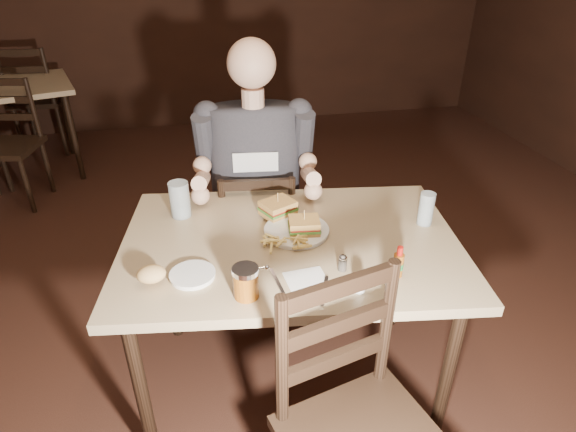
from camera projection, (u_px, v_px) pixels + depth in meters
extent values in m
plane|color=black|center=(261.00, 353.00, 2.38)|extent=(7.00, 7.00, 0.00)
cube|color=tan|center=(291.00, 245.00, 1.86)|extent=(1.40, 1.04, 0.04)
cylinder|color=black|center=(142.00, 393.00, 1.72)|extent=(0.05, 0.05, 0.73)
cylinder|color=black|center=(170.00, 276.00, 2.32)|extent=(0.05, 0.05, 0.73)
cylinder|color=black|center=(447.00, 377.00, 1.79)|extent=(0.05, 0.05, 0.73)
cylinder|color=black|center=(398.00, 267.00, 2.38)|extent=(0.05, 0.05, 0.73)
cube|color=tan|center=(15.00, 87.00, 3.84)|extent=(0.99, 0.99, 0.04)
cylinder|color=black|center=(74.00, 138.00, 3.92)|extent=(0.04, 0.04, 0.73)
cylinder|color=black|center=(65.00, 116.00, 4.41)|extent=(0.04, 0.04, 0.73)
cylinder|color=white|center=(297.00, 232.00, 1.89)|extent=(0.28, 0.28, 0.01)
ellipsoid|color=maroon|center=(316.00, 232.00, 1.87)|extent=(0.05, 0.05, 0.01)
cylinder|color=silver|center=(180.00, 199.00, 1.98)|extent=(0.09, 0.09, 0.15)
cylinder|color=silver|center=(426.00, 209.00, 1.92)|extent=(0.07, 0.07, 0.14)
cube|color=white|center=(307.00, 280.00, 1.63)|extent=(0.15, 0.14, 0.00)
cube|color=silver|center=(279.00, 285.00, 1.60)|extent=(0.03, 0.19, 0.00)
cube|color=silver|center=(324.00, 291.00, 1.58)|extent=(0.07, 0.15, 0.00)
cylinder|color=white|center=(193.00, 276.00, 1.65)|extent=(0.17, 0.17, 0.01)
ellipsoid|color=tan|center=(151.00, 274.00, 1.60)|extent=(0.11, 0.09, 0.06)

